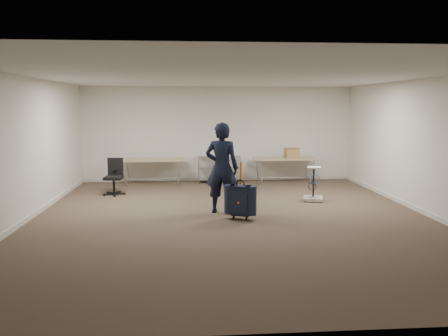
{
  "coord_description": "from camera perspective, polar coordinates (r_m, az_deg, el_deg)",
  "views": [
    {
      "loc": [
        -0.79,
        -8.49,
        2.23
      ],
      "look_at": [
        -0.14,
        0.3,
        0.98
      ],
      "focal_mm": 35.0,
      "sensor_mm": 36.0,
      "label": 1
    }
  ],
  "objects": [
    {
      "name": "cardboard_box",
      "position": [
        12.87,
        8.85,
        1.95
      ],
      "size": [
        0.41,
        0.32,
        0.29
      ],
      "primitive_type": "cube",
      "rotation": [
        0.0,
        0.0,
        0.1
      ],
      "color": "brown",
      "rests_on": "folding_table_right"
    },
    {
      "name": "person",
      "position": [
        9.07,
        -0.29,
        -0.0
      ],
      "size": [
        0.78,
        0.61,
        1.9
      ],
      "primitive_type": "imported",
      "rotation": [
        0.0,
        0.0,
        2.9
      ],
      "color": "black",
      "rests_on": "ground"
    },
    {
      "name": "wire_shelf",
      "position": [
        12.84,
        -0.68,
        0.09
      ],
      "size": [
        1.22,
        0.47,
        0.8
      ],
      "color": "silver",
      "rests_on": "ground"
    },
    {
      "name": "room_shell",
      "position": [
        10.14,
        0.31,
        -4.31
      ],
      "size": [
        8.0,
        9.0,
        9.0
      ],
      "color": "silver",
      "rests_on": "ground"
    },
    {
      "name": "office_chair",
      "position": [
        11.4,
        -14.14,
        -2.0
      ],
      "size": [
        0.56,
        0.56,
        0.92
      ],
      "color": "black",
      "rests_on": "ground"
    },
    {
      "name": "suitcase",
      "position": [
        8.63,
        2.13,
        -4.21
      ],
      "size": [
        0.48,
        0.38,
        1.15
      ],
      "color": "black",
      "rests_on": "ground"
    },
    {
      "name": "ground",
      "position": [
        8.82,
        1.03,
        -6.56
      ],
      "size": [
        9.0,
        9.0,
        0.0
      ],
      "primitive_type": "plane",
      "color": "#443429",
      "rests_on": "ground"
    },
    {
      "name": "folding_table_right",
      "position": [
        12.83,
        7.89,
        1.07
      ],
      "size": [
        1.8,
        0.75,
        0.73
      ],
      "color": "tan",
      "rests_on": "ground"
    },
    {
      "name": "folding_table_left",
      "position": [
        12.59,
        -9.27,
        0.91
      ],
      "size": [
        1.8,
        0.75,
        0.73
      ],
      "color": "tan",
      "rests_on": "ground"
    },
    {
      "name": "equipment_cart",
      "position": [
        10.57,
        11.58,
        -3.08
      ],
      "size": [
        0.55,
        0.55,
        0.81
      ],
      "color": "#F0E7CE",
      "rests_on": "ground"
    }
  ]
}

